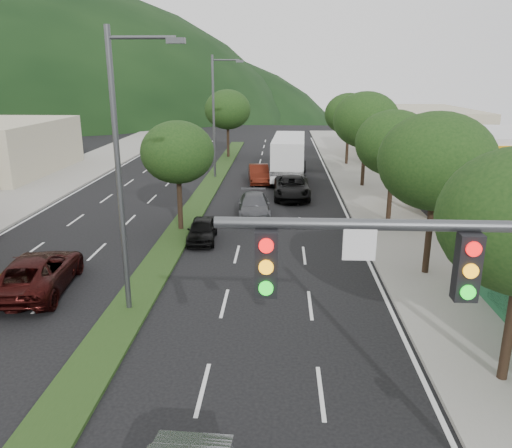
# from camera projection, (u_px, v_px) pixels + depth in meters

# --- Properties ---
(sidewalk_right) EXTENTS (5.00, 90.00, 0.15)m
(sidewalk_right) POSITION_uv_depth(u_px,v_px,m) (380.00, 202.00, 34.34)
(sidewalk_right) COLOR gray
(sidewalk_right) RESTS_ON ground
(sidewalk_left) EXTENTS (6.00, 90.00, 0.15)m
(sidewalk_left) POSITION_uv_depth(u_px,v_px,m) (20.00, 197.00, 35.57)
(sidewalk_left) COLOR gray
(sidewalk_left) RESTS_ON ground
(median) EXTENTS (1.60, 56.00, 0.12)m
(median) POSITION_uv_depth(u_px,v_px,m) (207.00, 190.00, 37.82)
(median) COLOR #1E3613
(median) RESTS_ON ground
(traffic_signal) EXTENTS (6.12, 0.40, 7.00)m
(traffic_signal) POSITION_uv_depth(u_px,v_px,m) (498.00, 328.00, 7.81)
(traffic_signal) COLOR #47494C
(traffic_signal) RESTS_ON ground
(gas_canopy) EXTENTS (12.20, 8.20, 5.25)m
(gas_canopy) POSITION_uv_depth(u_px,v_px,m) (505.00, 141.00, 29.85)
(gas_canopy) COLOR silver
(gas_canopy) RESTS_ON ground
(bldg_left_far) EXTENTS (9.00, 14.00, 4.60)m
(bldg_left_far) POSITION_uv_depth(u_px,v_px,m) (1.00, 148.00, 43.83)
(bldg_left_far) COLOR beige
(bldg_left_far) RESTS_ON ground
(bldg_right_far) EXTENTS (10.00, 16.00, 5.20)m
(bldg_right_far) POSITION_uv_depth(u_px,v_px,m) (416.00, 134.00, 51.46)
(bldg_right_far) COLOR beige
(bldg_right_far) RESTS_ON ground
(tree_r_b) EXTENTS (4.80, 4.80, 6.94)m
(tree_r_b) POSITION_uv_depth(u_px,v_px,m) (436.00, 161.00, 20.51)
(tree_r_b) COLOR black
(tree_r_b) RESTS_ON sidewalk_right
(tree_r_c) EXTENTS (4.40, 4.40, 6.48)m
(tree_r_c) POSITION_uv_depth(u_px,v_px,m) (394.00, 143.00, 28.24)
(tree_r_c) COLOR black
(tree_r_c) RESTS_ON sidewalk_right
(tree_r_d) EXTENTS (5.00, 5.00, 7.17)m
(tree_r_d) POSITION_uv_depth(u_px,v_px,m) (366.00, 120.00, 37.69)
(tree_r_d) COLOR black
(tree_r_d) RESTS_ON sidewalk_right
(tree_r_e) EXTENTS (4.60, 4.60, 6.71)m
(tree_r_e) POSITION_uv_depth(u_px,v_px,m) (349.00, 114.00, 47.34)
(tree_r_e) COLOR black
(tree_r_e) RESTS_ON sidewalk_right
(tree_med_near) EXTENTS (4.00, 4.00, 6.02)m
(tree_med_near) POSITION_uv_depth(u_px,v_px,m) (178.00, 152.00, 27.00)
(tree_med_near) COLOR black
(tree_med_near) RESTS_ON median
(tree_med_far) EXTENTS (4.80, 4.80, 6.94)m
(tree_med_far) POSITION_uv_depth(u_px,v_px,m) (228.00, 110.00, 51.71)
(tree_med_far) COLOR black
(tree_med_far) RESTS_ON median
(streetlight_near) EXTENTS (2.60, 0.25, 10.00)m
(streetlight_near) POSITION_uv_depth(u_px,v_px,m) (124.00, 162.00, 17.09)
(streetlight_near) COLOR #47494C
(streetlight_near) RESTS_ON ground
(streetlight_mid) EXTENTS (2.60, 0.25, 10.00)m
(streetlight_mid) POSITION_uv_depth(u_px,v_px,m) (216.00, 111.00, 41.01)
(streetlight_mid) COLOR #47494C
(streetlight_mid) RESTS_ON ground
(suv_maroon) EXTENTS (3.17, 5.84, 1.55)m
(suv_maroon) POSITION_uv_depth(u_px,v_px,m) (37.00, 272.00, 20.19)
(suv_maroon) COLOR black
(suv_maroon) RESTS_ON ground
(car_queue_a) EXTENTS (1.66, 3.67, 1.22)m
(car_queue_a) POSITION_uv_depth(u_px,v_px,m) (202.00, 230.00, 26.29)
(car_queue_a) COLOR black
(car_queue_a) RESTS_ON ground
(car_queue_b) EXTENTS (2.27, 4.84, 1.37)m
(car_queue_b) POSITION_uv_depth(u_px,v_px,m) (254.00, 205.00, 30.93)
(car_queue_b) COLOR #4C4D52
(car_queue_b) RESTS_ON ground
(car_queue_c) EXTENTS (1.99, 4.58, 1.46)m
(car_queue_c) POSITION_uv_depth(u_px,v_px,m) (259.00, 174.00, 40.49)
(car_queue_c) COLOR #49160C
(car_queue_c) RESTS_ON ground
(car_queue_d) EXTENTS (2.56, 5.47, 1.51)m
(car_queue_d) POSITION_uv_depth(u_px,v_px,m) (292.00, 187.00, 35.58)
(car_queue_d) COLOR black
(car_queue_d) RESTS_ON ground
(motorhome) EXTENTS (3.24, 9.24, 3.50)m
(motorhome) POSITION_uv_depth(u_px,v_px,m) (289.00, 156.00, 42.01)
(motorhome) COLOR silver
(motorhome) RESTS_ON ground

